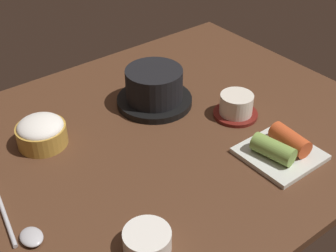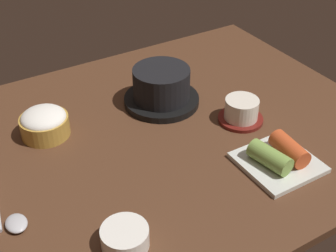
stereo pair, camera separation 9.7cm
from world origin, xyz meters
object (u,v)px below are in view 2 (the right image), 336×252
object	(u,v)px
stone_pot	(161,87)
rice_bowl	(44,123)
spoon	(9,214)
tea_cup_with_saucer	(241,111)
kimchi_plate	(279,157)
side_bowl_near	(125,237)

from	to	relation	value
stone_pot	rice_bowl	xyz separation A→B (cm)	(-27.38, 1.98, -1.16)
spoon	rice_bowl	bearing A→B (deg)	55.91
stone_pot	rice_bowl	world-z (taller)	stone_pot
rice_bowl	tea_cup_with_saucer	bearing A→B (deg)	-23.96
rice_bowl	tea_cup_with_saucer	distance (cm)	42.44
tea_cup_with_saucer	rice_bowl	bearing A→B (deg)	156.04
kimchi_plate	tea_cup_with_saucer	bearing A→B (deg)	78.74
rice_bowl	side_bowl_near	xyz separation A→B (cm)	(1.01, -35.47, -1.18)
tea_cup_with_saucer	kimchi_plate	xyz separation A→B (cm)	(-3.15, -15.79, -0.75)
rice_bowl	kimchi_plate	xyz separation A→B (cm)	(35.64, -33.03, -1.22)
stone_pot	side_bowl_near	distance (cm)	42.68
tea_cup_with_saucer	side_bowl_near	size ratio (longest dim) A/B	1.28
tea_cup_with_saucer	kimchi_plate	bearing A→B (deg)	-101.26
stone_pot	spoon	size ratio (longest dim) A/B	0.92
stone_pot	rice_bowl	bearing A→B (deg)	175.86
rice_bowl	kimchi_plate	distance (cm)	48.61
stone_pot	spoon	bearing A→B (deg)	-156.44
kimchi_plate	rice_bowl	bearing A→B (deg)	137.17
stone_pot	rice_bowl	distance (cm)	27.47
stone_pot	tea_cup_with_saucer	bearing A→B (deg)	-53.22
rice_bowl	side_bowl_near	bearing A→B (deg)	-88.36
stone_pot	tea_cup_with_saucer	distance (cm)	19.12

